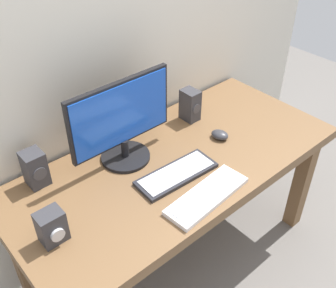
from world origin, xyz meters
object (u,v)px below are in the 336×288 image
(mouse, at_px, (220,135))
(audio_controller, at_px, (52,227))
(monitor, at_px, (122,121))
(desk, at_px, (176,175))
(speaker_left, at_px, (35,168))
(speaker_right, at_px, (190,105))
(keyboard_primary, at_px, (177,174))
(keyboard_secondary, at_px, (207,196))

(mouse, distance_m, audio_controller, 0.95)
(monitor, height_order, audio_controller, monitor)
(desk, bearing_deg, speaker_left, 153.37)
(desk, distance_m, speaker_right, 0.40)
(mouse, xyz_separation_m, audio_controller, (-0.94, -0.03, 0.05))
(keyboard_primary, distance_m, speaker_left, 0.62)
(desk, bearing_deg, speaker_right, 36.23)
(desk, height_order, speaker_left, speaker_left)
(keyboard_primary, bearing_deg, monitor, 110.31)
(speaker_right, relative_size, speaker_left, 1.03)
(desk, bearing_deg, mouse, -3.39)
(speaker_left, distance_m, audio_controller, 0.34)
(speaker_left, bearing_deg, monitor, -15.01)
(mouse, height_order, audio_controller, audio_controller)
(monitor, bearing_deg, speaker_right, 4.41)
(monitor, height_order, keyboard_primary, monitor)
(desk, relative_size, audio_controller, 11.85)
(keyboard_secondary, height_order, mouse, mouse)
(desk, bearing_deg, keyboard_primary, -131.28)
(keyboard_primary, relative_size, speaker_right, 2.27)
(mouse, xyz_separation_m, speaker_right, (0.01, 0.23, 0.07))
(desk, relative_size, speaker_left, 9.81)
(keyboard_primary, bearing_deg, speaker_right, 39.19)
(keyboard_secondary, relative_size, speaker_right, 2.42)
(keyboard_secondary, relative_size, mouse, 4.59)
(monitor, height_order, speaker_right, monitor)
(speaker_right, distance_m, audio_controller, 0.99)
(speaker_right, bearing_deg, mouse, -92.19)
(speaker_right, bearing_deg, speaker_left, 175.33)
(keyboard_primary, distance_m, keyboard_secondary, 0.19)
(monitor, distance_m, speaker_left, 0.43)
(speaker_left, bearing_deg, desk, -26.63)
(speaker_right, distance_m, speaker_left, 0.86)
(keyboard_primary, bearing_deg, keyboard_secondary, -88.89)
(keyboard_secondary, relative_size, audio_controller, 3.01)
(desk, distance_m, speaker_left, 0.66)
(mouse, distance_m, speaker_left, 0.90)
(monitor, distance_m, audio_controller, 0.56)
(mouse, distance_m, speaker_right, 0.24)
(audio_controller, bearing_deg, speaker_left, 73.21)
(mouse, bearing_deg, keyboard_primary, 178.34)
(keyboard_secondary, bearing_deg, monitor, 102.61)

